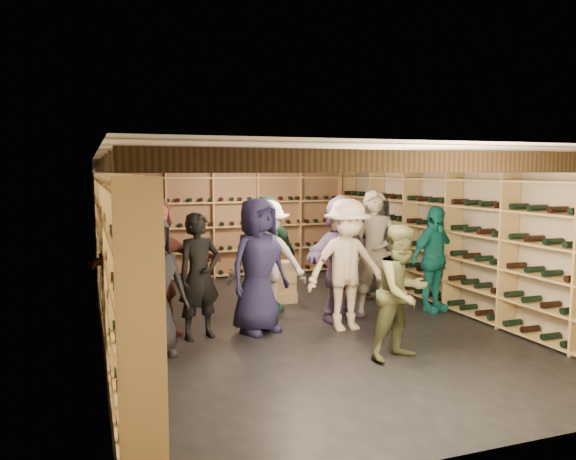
% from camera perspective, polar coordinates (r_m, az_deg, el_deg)
% --- Properties ---
extents(ground, '(8.00, 8.00, 0.00)m').
position_cam_1_polar(ground, '(8.25, 1.36, -9.34)').
color(ground, black).
rests_on(ground, ground).
extents(walls, '(5.52, 8.02, 2.40)m').
position_cam_1_polar(walls, '(8.02, 1.38, -1.04)').
color(walls, '#BAAA91').
rests_on(walls, ground).
extents(ceiling, '(5.50, 8.00, 0.01)m').
position_cam_1_polar(ceiling, '(7.96, 1.40, 7.56)').
color(ceiling, beige).
rests_on(ceiling, walls).
extents(ceiling_joists, '(5.40, 7.12, 0.18)m').
position_cam_1_polar(ceiling_joists, '(7.96, 1.40, 6.55)').
color(ceiling_joists, black).
rests_on(ceiling_joists, ground).
extents(wine_rack_left, '(0.32, 7.50, 2.15)m').
position_cam_1_polar(wine_rack_left, '(7.51, -17.25, -2.76)').
color(wine_rack_left, tan).
rests_on(wine_rack_left, ground).
extents(wine_rack_right, '(0.32, 7.50, 2.15)m').
position_cam_1_polar(wine_rack_right, '(9.27, 16.36, -1.11)').
color(wine_rack_right, tan).
rests_on(wine_rack_right, ground).
extents(wine_rack_back, '(4.70, 0.30, 2.15)m').
position_cam_1_polar(wine_rack_back, '(11.67, -5.42, 0.52)').
color(wine_rack_back, tan).
rests_on(wine_rack_back, ground).
extents(crate_stack_left, '(0.50, 0.33, 0.68)m').
position_cam_1_polar(crate_stack_left, '(9.40, -0.89, -5.31)').
color(crate_stack_left, tan).
rests_on(crate_stack_left, ground).
extents(crate_stack_right, '(0.56, 0.43, 0.34)m').
position_cam_1_polar(crate_stack_right, '(10.79, -1.50, -4.76)').
color(crate_stack_right, tan).
rests_on(crate_stack_right, ground).
extents(crate_loose, '(0.59, 0.51, 0.17)m').
position_cam_1_polar(crate_loose, '(9.90, -2.17, -6.24)').
color(crate_loose, tan).
rests_on(crate_loose, ground).
extents(person_0, '(0.94, 0.73, 1.68)m').
position_cam_1_polar(person_0, '(6.80, -13.58, -5.55)').
color(person_0, black).
rests_on(person_0, ground).
extents(person_1, '(0.69, 0.56, 1.65)m').
position_cam_1_polar(person_1, '(7.41, -8.99, -4.64)').
color(person_1, black).
rests_on(person_1, ground).
extents(person_2, '(0.90, 0.78, 1.58)m').
position_cam_1_polar(person_2, '(6.65, 11.51, -6.23)').
color(person_2, brown).
rests_on(person_2, ground).
extents(person_3, '(1.19, 0.72, 1.81)m').
position_cam_1_polar(person_3, '(7.73, 6.01, -3.57)').
color(person_3, beige).
rests_on(person_3, ground).
extents(person_4, '(1.04, 0.67, 1.65)m').
position_cam_1_polar(person_4, '(9.03, 14.56, -2.86)').
color(person_4, '#18857C').
rests_on(person_4, ground).
extents(person_5, '(1.78, 0.68, 1.88)m').
position_cam_1_polar(person_5, '(7.62, -13.46, -3.55)').
color(person_5, brown).
rests_on(person_5, ground).
extents(person_6, '(1.05, 0.88, 1.83)m').
position_cam_1_polar(person_6, '(7.58, -3.05, -3.62)').
color(person_6, '#1D1A3F').
rests_on(person_6, ground).
extents(person_7, '(0.82, 0.70, 1.90)m').
position_cam_1_polar(person_7, '(8.54, 8.81, -2.37)').
color(person_7, gray).
rests_on(person_7, ground).
extents(person_8, '(0.72, 0.57, 1.48)m').
position_cam_1_polar(person_8, '(9.54, 7.58, -2.75)').
color(person_8, '#4F2C18').
rests_on(person_8, ground).
extents(person_9, '(1.28, 0.96, 1.77)m').
position_cam_1_polar(person_9, '(8.12, -2.18, -3.21)').
color(person_9, '#BCB5AD').
rests_on(person_9, ground).
extents(person_10, '(1.14, 0.72, 1.81)m').
position_cam_1_polar(person_10, '(8.69, -2.21, -2.45)').
color(person_10, '#265440').
rests_on(person_10, ground).
extents(person_11, '(1.79, 1.14, 1.84)m').
position_cam_1_polar(person_11, '(8.27, 5.60, -2.81)').
color(person_11, slate).
rests_on(person_11, ground).
extents(person_12, '(0.99, 0.77, 1.78)m').
position_cam_1_polar(person_12, '(10.03, 8.84, -1.47)').
color(person_12, '#333438').
rests_on(person_12, ground).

